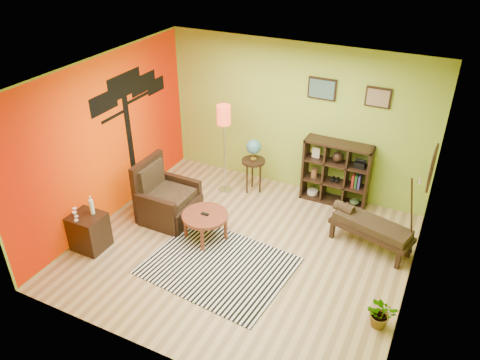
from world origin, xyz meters
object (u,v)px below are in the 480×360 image
at_px(floor_lamp, 224,123).
at_px(coffee_table, 205,218).
at_px(potted_plant, 381,316).
at_px(globe_table, 254,153).
at_px(cube_shelf, 337,173).
at_px(bench, 369,226).
at_px(side_cabinet, 89,231).
at_px(armchair, 166,201).

bearing_deg(floor_lamp, coffee_table, -74.47).
distance_m(coffee_table, potted_plant, 3.05).
bearing_deg(coffee_table, globe_table, 87.24).
xyz_separation_m(floor_lamp, cube_shelf, (1.99, 0.54, -0.81)).
height_order(bench, potted_plant, bench).
distance_m(side_cabinet, cube_shelf, 4.35).
height_order(side_cabinet, bench, side_cabinet).
bearing_deg(potted_plant, globe_table, 141.22).
xyz_separation_m(coffee_table, potted_plant, (2.97, -0.63, -0.23)).
bearing_deg(armchair, globe_table, 55.92).
bearing_deg(floor_lamp, armchair, -112.11).
distance_m(bench, potted_plant, 1.69).
relative_size(coffee_table, armchair, 0.70).
height_order(armchair, globe_table, globe_table).
bearing_deg(globe_table, side_cabinet, -120.69).
bearing_deg(cube_shelf, side_cabinet, -135.86).
bearing_deg(bench, side_cabinet, -153.48).
relative_size(coffee_table, globe_table, 0.69).
bearing_deg(floor_lamp, side_cabinet, -114.28).
bearing_deg(bench, cube_shelf, 129.32).
xyz_separation_m(globe_table, cube_shelf, (1.50, 0.31, -0.22)).
relative_size(cube_shelf, potted_plant, 2.78).
distance_m(armchair, cube_shelf, 3.08).
relative_size(armchair, cube_shelf, 0.89).
distance_m(cube_shelf, potted_plant, 3.01).
height_order(floor_lamp, potted_plant, floor_lamp).
bearing_deg(side_cabinet, globe_table, 59.31).
bearing_deg(potted_plant, cube_shelf, 117.75).
bearing_deg(globe_table, cube_shelf, 11.68).
bearing_deg(armchair, floor_lamp, 67.89).
distance_m(floor_lamp, globe_table, 0.80).
xyz_separation_m(armchair, bench, (3.35, 0.74, 0.06)).
height_order(coffee_table, globe_table, globe_table).
bearing_deg(side_cabinet, cube_shelf, 44.14).
relative_size(coffee_table, floor_lamp, 0.43).
height_order(globe_table, bench, globe_table).
bearing_deg(coffee_table, potted_plant, -12.05).
height_order(coffee_table, bench, bench).
xyz_separation_m(globe_table, bench, (2.36, -0.73, -0.43)).
relative_size(coffee_table, bench, 0.54).
xyz_separation_m(side_cabinet, floor_lamp, (1.12, 2.49, 1.10)).
bearing_deg(side_cabinet, potted_plant, 4.92).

